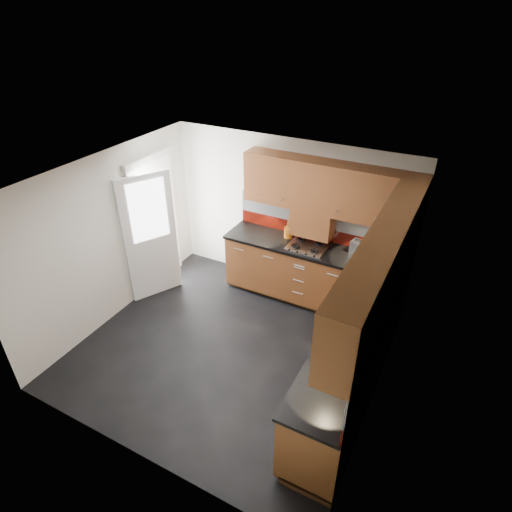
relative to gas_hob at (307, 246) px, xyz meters
The scene contains 14 objects.
room 1.63m from the gas_hob, 107.03° to the right, with size 4.00×3.80×2.64m.
base_cabinets 1.10m from the gas_hob, 50.67° to the right, with size 2.70×3.20×0.95m.
countertop 0.98m from the gas_hob, 51.77° to the right, with size 2.72×3.22×0.04m.
backsplash 1.02m from the gas_hob, 33.28° to the right, with size 2.70×3.20×0.54m.
upper_cabinets 1.37m from the gas_hob, 41.51° to the right, with size 2.50×3.20×0.72m.
extractor_hood 0.37m from the gas_hob, 90.00° to the left, with size 0.60×0.33×0.40m, color #592F13.
glass_cabinet 1.61m from the gas_hob, 17.76° to the right, with size 0.32×0.80×0.66m.
back_door 2.35m from the gas_hob, 162.10° to the right, with size 0.42×1.19×2.04m.
gas_hob is the anchor object (origin of this frame).
utensil_pot 0.41m from the gas_hob, 157.73° to the left, with size 0.13×0.13×0.48m.
toaster 0.75m from the gas_hob, 13.68° to the left, with size 0.30×0.22×0.20m.
food_processor 1.22m from the gas_hob, 18.62° to the right, with size 0.16×0.16×0.27m.
paper_towel 1.33m from the gas_hob, 19.32° to the right, with size 0.13×0.13×0.26m, color white.
orange_cloth 1.23m from the gas_hob, 18.50° to the right, with size 0.15×0.12×0.02m, color orange.
Camera 1 is at (2.28, -3.63, 4.09)m, focal length 30.00 mm.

